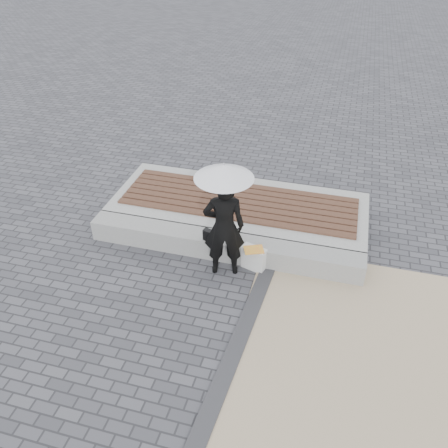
{
  "coord_description": "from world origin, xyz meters",
  "views": [
    {
      "loc": [
        1.74,
        -4.71,
        5.37
      ],
      "look_at": [
        0.14,
        1.18,
        1.0
      ],
      "focal_mm": 37.03,
      "sensor_mm": 36.0,
      "label": 1
    }
  ],
  "objects": [
    {
      "name": "ground",
      "position": [
        0.0,
        0.0,
        0.0
      ],
      "size": [
        80.0,
        80.0,
        0.0
      ],
      "primitive_type": "plane",
      "color": "#49484D",
      "rests_on": "ground"
    },
    {
      "name": "terrazzo_zone",
      "position": [
        3.2,
        -0.5,
        0.01
      ],
      "size": [
        5.0,
        5.0,
        0.02
      ],
      "primitive_type": "cube",
      "color": "tan",
      "rests_on": "ground"
    },
    {
      "name": "edging_band",
      "position": [
        0.75,
        -0.5,
        0.02
      ],
      "size": [
        0.61,
        5.2,
        0.04
      ],
      "primitive_type": "cube",
      "rotation": [
        0.0,
        0.0,
        -0.07
      ],
      "color": "#323235",
      "rests_on": "ground"
    },
    {
      "name": "seating_ledge",
      "position": [
        0.0,
        1.6,
        0.2
      ],
      "size": [
        5.0,
        0.45,
        0.4
      ],
      "primitive_type": "cube",
      "color": "gray",
      "rests_on": "ground"
    },
    {
      "name": "timber_platform",
      "position": [
        0.0,
        2.8,
        0.2
      ],
      "size": [
        5.0,
        2.0,
        0.4
      ],
      "primitive_type": "cube",
      "color": "#A6A6A0",
      "rests_on": "ground"
    },
    {
      "name": "timber_decking",
      "position": [
        0.0,
        2.8,
        0.42
      ],
      "size": [
        4.6,
        1.4,
        0.04
      ],
      "primitive_type": null,
      "color": "brown",
      "rests_on": "timber_platform"
    },
    {
      "name": "woman",
      "position": [
        0.14,
        1.18,
        0.94
      ],
      "size": [
        0.78,
        0.62,
        1.88
      ],
      "primitive_type": "imported",
      "rotation": [
        0.0,
        0.0,
        3.43
      ],
      "color": "black",
      "rests_on": "ground"
    },
    {
      "name": "parasol",
      "position": [
        0.14,
        1.18,
        1.97
      ],
      "size": [
        0.93,
        0.93,
        1.19
      ],
      "rotation": [
        0.0,
        0.0,
        -0.22
      ],
      "color": "#A7A7AC",
      "rests_on": "ground"
    },
    {
      "name": "handbag",
      "position": [
        -0.16,
        1.44,
        0.51
      ],
      "size": [
        0.32,
        0.18,
        0.21
      ],
      "primitive_type": "cube",
      "rotation": [
        0.0,
        0.0,
        -0.27
      ],
      "color": "black",
      "rests_on": "seating_ledge"
    },
    {
      "name": "canvas_tote",
      "position": [
        0.62,
        1.38,
        0.22
      ],
      "size": [
        0.45,
        0.29,
        0.44
      ],
      "primitive_type": "cube",
      "rotation": [
        0.0,
        0.0,
        -0.29
      ],
      "color": "white",
      "rests_on": "ground"
    },
    {
      "name": "magazine",
      "position": [
        0.62,
        1.33,
        0.45
      ],
      "size": [
        0.4,
        0.35,
        0.01
      ],
      "primitive_type": "cube",
      "rotation": [
        0.0,
        0.0,
        0.39
      ],
      "color": "#EC4629",
      "rests_on": "canvas_tote"
    }
  ]
}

